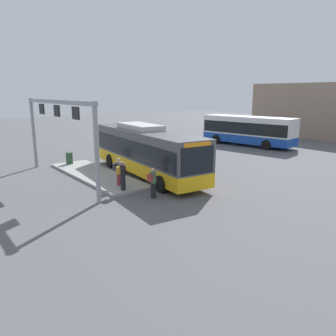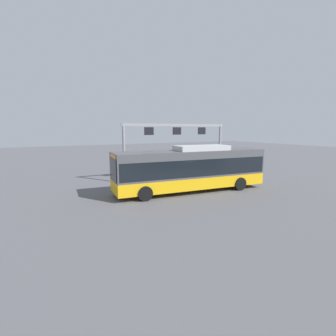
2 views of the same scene
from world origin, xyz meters
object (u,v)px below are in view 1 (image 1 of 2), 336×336
(bus_background_left, at_px, (248,129))
(person_waiting_near, at_px, (118,171))
(bus_main, at_px, (146,149))
(person_boarding, at_px, (153,182))
(trash_bin, at_px, (69,158))
(person_waiting_mid, at_px, (122,175))

(bus_background_left, xyz_separation_m, person_waiting_near, (5.82, -19.06, -0.73))
(bus_background_left, height_order, person_waiting_near, bus_background_left)
(bus_main, height_order, person_waiting_near, bus_main)
(person_waiting_near, bearing_deg, bus_background_left, 10.64)
(person_boarding, height_order, trash_bin, person_boarding)
(person_boarding, bearing_deg, bus_background_left, 8.48)
(person_boarding, bearing_deg, trash_bin, 76.08)
(trash_bin, bearing_deg, person_boarding, 2.59)
(bus_background_left, bearing_deg, person_waiting_mid, 100.36)
(person_waiting_mid, bearing_deg, bus_background_left, 33.09)
(person_waiting_mid, bearing_deg, person_waiting_near, 86.00)
(person_boarding, bearing_deg, bus_main, 43.22)
(bus_main, distance_m, person_waiting_mid, 4.40)
(bus_background_left, distance_m, person_waiting_near, 19.95)
(person_waiting_mid, bearing_deg, person_boarding, -52.16)
(bus_background_left, bearing_deg, person_waiting_near, 97.91)
(bus_main, bearing_deg, bus_background_left, 110.83)
(bus_background_left, xyz_separation_m, person_boarding, (8.66, -18.57, -0.89))
(person_waiting_mid, bearing_deg, bus_main, 51.33)
(person_boarding, xyz_separation_m, person_waiting_near, (-2.84, -0.50, 0.16))
(person_waiting_near, height_order, person_waiting_mid, same)
(person_boarding, height_order, person_waiting_mid, person_waiting_mid)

